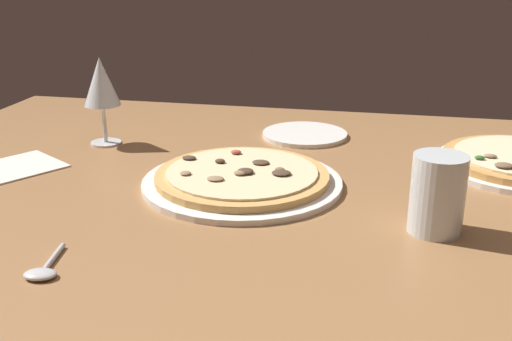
{
  "coord_description": "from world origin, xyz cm",
  "views": [
    {
      "loc": [
        -17.38,
        92.75,
        41.03
      ],
      "look_at": [
        2.48,
        -0.56,
        7.0
      ],
      "focal_mm": 43.47,
      "sensor_mm": 36.0,
      "label": 1
    }
  ],
  "objects": [
    {
      "name": "dining_table",
      "position": [
        0.0,
        0.0,
        2.0
      ],
      "size": [
        150.0,
        110.0,
        4.0
      ],
      "primitive_type": "cube",
      "color": "#996B42",
      "rests_on": "ground"
    },
    {
      "name": "pizza_main",
      "position": [
        4.96,
        -1.12,
        5.19
      ],
      "size": [
        33.27,
        33.27,
        3.36
      ],
      "color": "white",
      "rests_on": "dining_table"
    },
    {
      "name": "wine_glass_near",
      "position": [
        37.37,
        -18.35,
        16.24
      ],
      "size": [
        7.21,
        7.21,
        17.5
      ],
      "color": "silver",
      "rests_on": "dining_table"
    },
    {
      "name": "water_glass",
      "position": [
        -25.32,
        10.68,
        8.77
      ],
      "size": [
        7.47,
        7.47,
        11.13
      ],
      "color": "silver",
      "rests_on": "dining_table"
    },
    {
      "name": "side_plate",
      "position": [
        -1.36,
        -31.78,
        4.45
      ],
      "size": [
        17.77,
        17.77,
        0.9
      ],
      "primitive_type": "cylinder",
      "color": "white",
      "rests_on": "dining_table"
    },
    {
      "name": "paper_menu",
      "position": [
        48.25,
        1.28,
        4.15
      ],
      "size": [
        21.6,
        23.86,
        0.3
      ],
      "primitive_type": "cube",
      "rotation": [
        0.0,
        0.0,
        -0.56
      ],
      "color": "silver",
      "rests_on": "dining_table"
    },
    {
      "name": "spoon",
      "position": [
        21.67,
        33.06,
        4.46
      ],
      "size": [
        4.4,
        9.71,
        1.0
      ],
      "color": "silver",
      "rests_on": "dining_table"
    }
  ]
}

